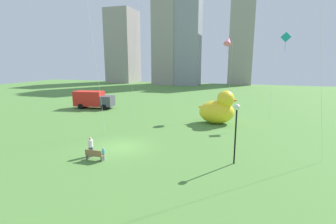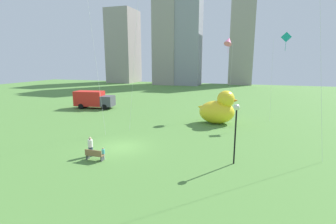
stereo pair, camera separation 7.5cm
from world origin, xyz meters
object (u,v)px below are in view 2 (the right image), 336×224
object	(u,v)px
box_truck	(94,100)
kite_pink	(229,41)
person_adult	(90,146)
kite_teal	(285,41)
lamppost	(236,119)
giant_inflatable_duck	(218,109)
park_bench	(94,155)
person_child	(103,153)

from	to	relation	value
box_truck	kite_pink	bearing A→B (deg)	5.27
person_adult	kite_teal	bearing A→B (deg)	49.77
lamppost	kite_teal	xyz separation A→B (m)	(4.82, 17.11, 6.74)
giant_inflatable_duck	lamppost	world-z (taller)	lamppost
box_truck	kite_teal	xyz separation A→B (m)	(28.45, 0.42, 8.78)
person_adult	giant_inflatable_duck	size ratio (longest dim) A/B	0.32
kite_pink	lamppost	bearing A→B (deg)	-82.97
lamppost	kite_pink	distance (m)	20.06
park_bench	lamppost	size ratio (longest dim) A/B	0.32
giant_inflatable_duck	kite_teal	bearing A→B (deg)	31.46
person_adult	kite_pink	xyz separation A→B (m)	(9.04, 20.64, 9.61)
person_adult	giant_inflatable_duck	bearing A→B (deg)	59.18
person_child	lamppost	size ratio (longest dim) A/B	0.21
kite_teal	kite_pink	size ratio (longest dim) A/B	1.00
park_bench	kite_pink	distance (m)	25.00
park_bench	giant_inflatable_duck	bearing A→B (deg)	62.73
person_adult	kite_teal	distance (m)	26.71
person_adult	box_truck	world-z (taller)	box_truck
person_adult	person_child	xyz separation A→B (m)	(1.39, -0.33, -0.35)
person_child	lamppost	xyz separation A→B (m)	(9.94, 2.32, 2.94)
park_bench	person_adult	distance (m)	1.16
kite_teal	person_adult	bearing A→B (deg)	-130.23
lamppost	box_truck	bearing A→B (deg)	144.77
person_child	kite_teal	bearing A→B (deg)	52.76
park_bench	person_child	bearing A→B (deg)	33.70
person_adult	box_truck	distance (m)	22.36
giant_inflatable_duck	kite_teal	xyz separation A→B (m)	(7.50, 4.59, 8.45)
kite_pink	giant_inflatable_duck	bearing A→B (deg)	-93.54
kite_teal	lamppost	bearing A→B (deg)	-105.75
person_child	kite_teal	size ratio (longest dim) A/B	0.09
giant_inflatable_duck	box_truck	distance (m)	21.36
lamppost	box_truck	size ratio (longest dim) A/B	0.69
kite_teal	box_truck	bearing A→B (deg)	-179.15
person_child	giant_inflatable_duck	xyz separation A→B (m)	(7.26, 14.84, 1.24)
lamppost	person_adult	bearing A→B (deg)	-170.02
park_bench	person_adult	size ratio (longest dim) A/B	0.90
kite_teal	park_bench	bearing A→B (deg)	-127.76
box_truck	person_adult	bearing A→B (deg)	-56.67
person_adult	giant_inflatable_duck	distance (m)	16.92
kite_pink	person_child	bearing A→B (deg)	-110.02
lamppost	kite_teal	distance (m)	19.01
person_adult	lamppost	world-z (taller)	lamppost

